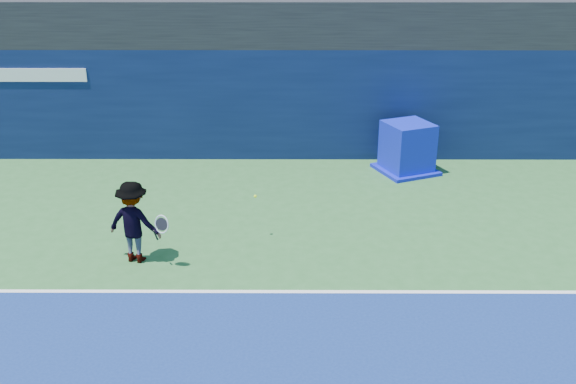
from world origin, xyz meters
name	(u,v)px	position (x,y,z in m)	size (l,w,h in m)	color
baseline	(255,292)	(0.00, 3.00, 0.01)	(24.00, 0.10, 0.01)	white
stadium_band	(268,19)	(0.00, 11.50, 3.60)	(36.00, 3.00, 1.20)	black
back_wall_assembly	(268,102)	(0.00, 10.50, 1.50)	(36.00, 1.03, 3.00)	#0B163C
equipment_cart	(407,150)	(3.66, 9.09, 0.60)	(1.80, 1.80, 1.31)	#0D18BA
tennis_player	(134,222)	(-2.33, 4.18, 0.80)	(1.32, 0.85, 1.61)	white
tennis_ball	(255,196)	(-0.09, 5.18, 0.91)	(0.06, 0.06, 0.06)	#D2F61B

